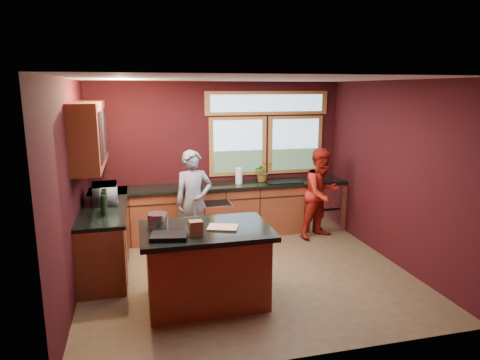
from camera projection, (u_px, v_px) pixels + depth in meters
name	position (u px, v px, depth m)	size (l,w,h in m)	color
floor	(247.00, 274.00, 6.08)	(4.50, 4.50, 0.00)	brown
room_shell	(200.00, 146.00, 5.87)	(4.52, 4.02, 2.71)	black
back_counter	(234.00, 209.00, 7.64)	(4.50, 0.64, 0.93)	#622D17
left_counter	(106.00, 234.00, 6.33)	(0.64, 2.30, 0.93)	#622D17
island	(206.00, 265.00, 5.20)	(1.55, 1.05, 0.95)	#622D17
person_grey	(194.00, 202.00, 6.77)	(0.60, 0.39, 1.64)	slate
person_red	(322.00, 193.00, 7.42)	(0.77, 0.60, 1.58)	maroon
microwave	(105.00, 193.00, 6.26)	(0.51, 0.35, 0.28)	#999999
potted_plant	(263.00, 172.00, 7.68)	(0.32, 0.28, 0.35)	#999999
paper_towel	(239.00, 176.00, 7.53)	(0.12, 0.12, 0.28)	silver
cutting_board	(223.00, 227.00, 5.10)	(0.35, 0.25, 0.02)	tan
stock_pot	(158.00, 221.00, 5.10)	(0.24, 0.24, 0.18)	#B8B9BE
paper_bag	(196.00, 229.00, 4.81)	(0.15, 0.12, 0.18)	brown
black_tray	(169.00, 236.00, 4.75)	(0.40, 0.28, 0.05)	black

